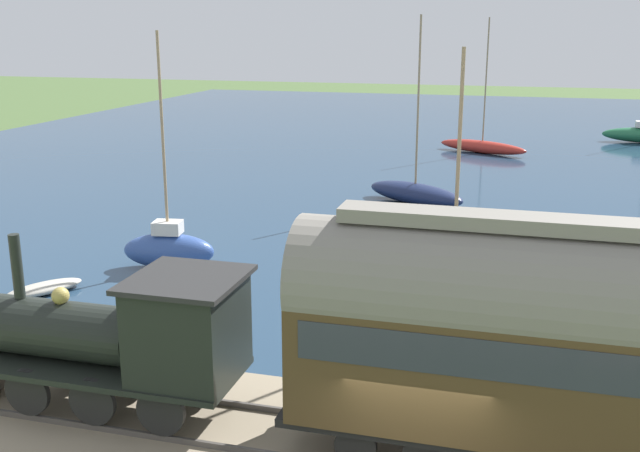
# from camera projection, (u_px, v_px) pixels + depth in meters

# --- Properties ---
(harbor_water) EXTENTS (80.00, 80.00, 0.01)m
(harbor_water) POSITION_uv_depth(u_px,v_px,m) (504.00, 145.00, 53.73)
(harbor_water) COLOR navy
(harbor_water) RESTS_ON ground
(steam_locomotive) EXTENTS (2.20, 5.93, 3.52)m
(steam_locomotive) POSITION_uv_depth(u_px,v_px,m) (131.00, 334.00, 14.91)
(steam_locomotive) COLOR black
(steam_locomotive) RESTS_ON rail_embankment
(passenger_coach) EXTENTS (2.22, 9.72, 4.57)m
(passenger_coach) POSITION_uv_depth(u_px,v_px,m) (565.00, 336.00, 12.57)
(passenger_coach) COLOR black
(passenger_coach) RESTS_ON rail_embankment
(sailboat_blue) EXTENTS (1.75, 3.39, 8.15)m
(sailboat_blue) POSITION_uv_depth(u_px,v_px,m) (169.00, 248.00, 26.28)
(sailboat_blue) COLOR #335199
(sailboat_blue) RESTS_ON harbor_water
(sailboat_black) EXTENTS (1.45, 4.22, 7.80)m
(sailboat_black) POSITION_uv_depth(u_px,v_px,m) (451.00, 321.00, 19.96)
(sailboat_black) COLOR black
(sailboat_black) RESTS_ON harbor_water
(sailboat_navy) EXTENTS (4.05, 5.51, 8.80)m
(sailboat_navy) POSITION_uv_depth(u_px,v_px,m) (415.00, 193.00, 35.91)
(sailboat_navy) COLOR #192347
(sailboat_navy) RESTS_ON harbor_water
(sailboat_red) EXTENTS (3.72, 6.25, 8.84)m
(sailboat_red) POSITION_uv_depth(u_px,v_px,m) (482.00, 146.00, 50.34)
(sailboat_red) COLOR #B72D23
(sailboat_red) RESTS_ON harbor_water
(rowboat_far_out) EXTENTS (2.54, 2.06, 0.36)m
(rowboat_far_out) POSITION_uv_depth(u_px,v_px,m) (45.00, 288.00, 23.90)
(rowboat_far_out) COLOR #B7B2A3
(rowboat_far_out) RESTS_ON harbor_water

